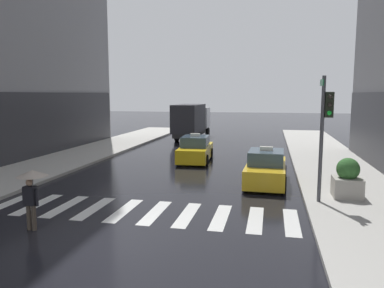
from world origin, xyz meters
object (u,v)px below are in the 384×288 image
(box_truck, at_px, (191,120))
(taxi_lead, at_px, (266,169))
(taxi_second, at_px, (195,150))
(planter_near_corner, at_px, (347,180))
(pedestrian_with_umbrella, at_px, (32,183))
(traffic_light_pole, at_px, (325,121))

(box_truck, bearing_deg, taxi_lead, -66.24)
(taxi_second, bearing_deg, planter_near_corner, -44.05)
(taxi_lead, height_order, box_truck, box_truck)
(planter_near_corner, bearing_deg, pedestrian_with_umbrella, -151.69)
(traffic_light_pole, relative_size, planter_near_corner, 3.00)
(planter_near_corner, bearing_deg, taxi_second, 135.95)
(traffic_light_pole, distance_m, planter_near_corner, 2.75)
(taxi_second, height_order, box_truck, box_truck)
(pedestrian_with_umbrella, bearing_deg, taxi_second, 79.00)
(box_truck, height_order, planter_near_corner, box_truck)
(traffic_light_pole, xyz_separation_m, taxi_lead, (-2.16, 3.15, -2.53))
(taxi_lead, bearing_deg, traffic_light_pole, -55.51)
(taxi_lead, xyz_separation_m, taxi_second, (-4.52, 5.21, 0.00))
(planter_near_corner, bearing_deg, traffic_light_pole, -141.45)
(taxi_lead, height_order, taxi_second, same)
(traffic_light_pole, distance_m, taxi_lead, 4.58)
(traffic_light_pole, xyz_separation_m, pedestrian_with_umbrella, (-9.21, -4.68, -1.74))
(traffic_light_pole, height_order, box_truck, traffic_light_pole)
(planter_near_corner, bearing_deg, taxi_lead, 144.74)
(taxi_second, xyz_separation_m, planter_near_corner, (7.75, -7.50, 0.15))
(traffic_light_pole, xyz_separation_m, taxi_second, (-6.68, 8.36, -2.53))
(traffic_light_pole, bearing_deg, pedestrian_with_umbrella, -153.05)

